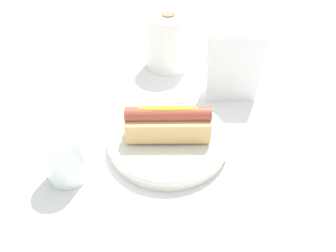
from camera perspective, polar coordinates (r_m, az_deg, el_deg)
The scene contains 6 objects.
ground_plane at distance 0.62m, azimuth 1.00°, elevation -4.41°, with size 2.40×2.40×0.00m, color white.
serving_bowl at distance 0.62m, azimuth -0.00°, elevation -2.30°, with size 0.23×0.23×0.03m.
hotdog_front at distance 0.59m, azimuth 0.00°, elevation 0.57°, with size 0.16×0.08×0.06m.
water_glass at distance 0.57m, azimuth -17.29°, elevation -5.26°, with size 0.07×0.07×0.09m.
paper_towel_roll at distance 0.83m, azimuth 0.06°, elevation 14.27°, with size 0.11×0.11×0.13m.
napkin_box at distance 0.72m, azimuth 11.00°, elevation 9.94°, with size 0.11×0.04×0.15m, color white.
Camera 1 is at (-0.10, -0.42, 0.44)m, focal length 35.67 mm.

